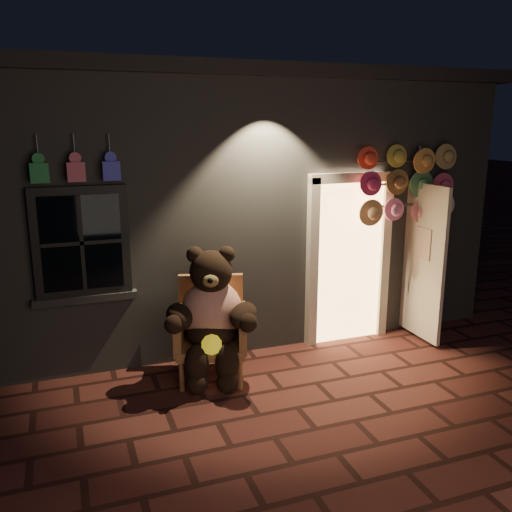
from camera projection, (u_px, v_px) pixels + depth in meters
name	position (u px, v px, depth m)	size (l,w,h in m)	color
ground	(298.00, 408.00, 5.45)	(60.00, 60.00, 0.00)	#5B2923
shop_building	(197.00, 190.00, 8.67)	(7.30, 5.95, 3.51)	slate
wicker_armchair	(211.00, 328.00, 6.05)	(0.92, 0.88, 1.12)	#AC6942
teddy_bear	(212.00, 316.00, 5.86)	(1.04, 0.95, 1.49)	red
hat_rack	(408.00, 186.00, 6.82)	(1.43, 0.22, 2.52)	#59595E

